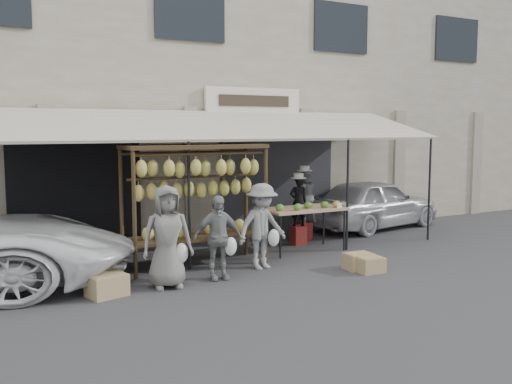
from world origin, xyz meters
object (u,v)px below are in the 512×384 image
vendor_left (298,201)px  crate_far (107,285)px  customer_right (262,226)px  crate_near_b (359,261)px  customer_left (167,237)px  customer_mid (217,238)px  crate_near_a (370,265)px  sedan (374,203)px  vendor_right (304,196)px  banana_rack (196,181)px  produce_table (305,210)px

vendor_left → crate_far: (-4.64, -1.92, -0.78)m
customer_right → crate_near_b: bearing=-38.0°
customer_left → customer_mid: 0.92m
vendor_left → crate_near_b: 2.55m
crate_near_a → crate_near_b: size_ratio=0.93×
customer_right → sedan: customer_right is taller
vendor_left → customer_left: (-3.67, -1.90, -0.13)m
crate_near_a → customer_mid: bearing=161.4°
crate_near_a → customer_right: bearing=142.8°
vendor_right → customer_right: vendor_right is taller
customer_right → crate_far: customer_right is taller
customer_mid → crate_far: (-1.88, -0.09, -0.55)m
crate_far → crate_near_b: bearing=-6.4°
customer_mid → customer_right: customer_right is taller
banana_rack → customer_mid: banana_rack is taller
produce_table → crate_near_b: size_ratio=3.48×
customer_mid → vendor_right: bearing=40.2°
produce_table → crate_near_a: size_ratio=3.76×
produce_table → crate_far: size_ratio=3.07×
crate_near_b → sedan: (3.02, 3.19, 0.49)m
vendor_left → crate_near_b: vendor_left is taller
customer_left → vendor_left: bearing=33.7°
customer_left → crate_far: bearing=-173.0°
produce_table → crate_near_a: 2.16m
customer_left → customer_right: customer_left is taller
customer_right → crate_near_b: (1.50, -0.89, -0.63)m
crate_far → crate_near_a: bearing=-9.8°
produce_table → customer_left: size_ratio=1.04×
banana_rack → crate_near_a: 3.44m
customer_right → sedan: (4.52, 2.30, -0.13)m
produce_table → sedan: (3.04, 1.44, -0.23)m
produce_table → vendor_right: vendor_right is taller
customer_mid → sedan: customer_mid is taller
vendor_right → customer_mid: vendor_right is taller
vendor_left → crate_far: vendor_left is taller
crate_near_a → crate_far: (-4.43, 0.77, 0.03)m
vendor_left → banana_rack: bearing=30.3°
customer_right → crate_far: size_ratio=2.80×
vendor_right → crate_far: size_ratio=2.18×
vendor_right → vendor_left: bearing=55.3°
customer_mid → vendor_left: bearing=38.9°
vendor_right → produce_table: bearing=69.6°
crate_near_a → sedan: bearing=49.3°
customer_mid → crate_near_a: size_ratio=3.14×
sedan → customer_mid: bearing=105.0°
vendor_left → crate_near_a: size_ratio=2.38×
sedan → banana_rack: bearing=96.2°
vendor_right → customer_mid: (-3.15, -2.19, -0.30)m
customer_left → crate_near_b: (3.42, -0.51, -0.67)m
customer_mid → customer_right: bearing=22.3°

